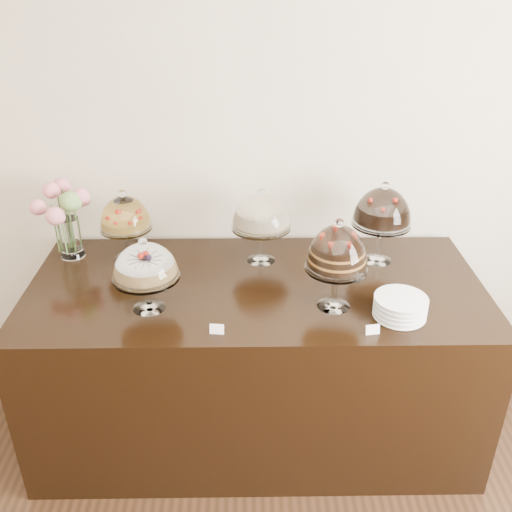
{
  "coord_description": "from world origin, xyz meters",
  "views": [
    {
      "loc": [
        -0.08,
        0.08,
        2.32
      ],
      "look_at": [
        -0.05,
        2.4,
        1.08
      ],
      "focal_mm": 40.0,
      "sensor_mm": 36.0,
      "label": 1
    }
  ],
  "objects_px": {
    "cake_stand_choco_layer": "(337,251)",
    "display_counter": "(256,358)",
    "cake_stand_cheesecake": "(261,215)",
    "plate_stack": "(400,307)",
    "cake_stand_fruit_tart": "(125,216)",
    "cake_stand_sugar_sponge": "(145,265)",
    "flower_vase": "(66,214)",
    "cake_stand_dark_choco": "(383,210)"
  },
  "relations": [
    {
      "from": "display_counter",
      "to": "cake_stand_fruit_tart",
      "type": "distance_m",
      "value": 1.0
    },
    {
      "from": "cake_stand_cheesecake",
      "to": "plate_stack",
      "type": "height_order",
      "value": "cake_stand_cheesecake"
    },
    {
      "from": "cake_stand_fruit_tart",
      "to": "plate_stack",
      "type": "distance_m",
      "value": 1.43
    },
    {
      "from": "display_counter",
      "to": "cake_stand_sugar_sponge",
      "type": "height_order",
      "value": "cake_stand_sugar_sponge"
    },
    {
      "from": "cake_stand_choco_layer",
      "to": "cake_stand_fruit_tart",
      "type": "height_order",
      "value": "cake_stand_choco_layer"
    },
    {
      "from": "cake_stand_fruit_tart",
      "to": "flower_vase",
      "type": "distance_m",
      "value": 0.3
    },
    {
      "from": "cake_stand_dark_choco",
      "to": "cake_stand_fruit_tart",
      "type": "xyz_separation_m",
      "value": [
        -1.3,
        0.05,
        -0.05
      ]
    },
    {
      "from": "display_counter",
      "to": "cake_stand_fruit_tart",
      "type": "bearing_deg",
      "value": 156.42
    },
    {
      "from": "cake_stand_fruit_tart",
      "to": "flower_vase",
      "type": "xyz_separation_m",
      "value": [
        -0.3,
        0.01,
        0.01
      ]
    },
    {
      "from": "cake_stand_sugar_sponge",
      "to": "cake_stand_dark_choco",
      "type": "bearing_deg",
      "value": 21.26
    },
    {
      "from": "cake_stand_choco_layer",
      "to": "cake_stand_dark_choco",
      "type": "xyz_separation_m",
      "value": [
        0.29,
        0.43,
        0.0
      ]
    },
    {
      "from": "plate_stack",
      "to": "cake_stand_dark_choco",
      "type": "bearing_deg",
      "value": 89.07
    },
    {
      "from": "cake_stand_sugar_sponge",
      "to": "cake_stand_fruit_tart",
      "type": "relative_size",
      "value": 0.93
    },
    {
      "from": "cake_stand_cheesecake",
      "to": "cake_stand_fruit_tart",
      "type": "relative_size",
      "value": 1.05
    },
    {
      "from": "cake_stand_dark_choco",
      "to": "flower_vase",
      "type": "height_order",
      "value": "cake_stand_dark_choco"
    },
    {
      "from": "cake_stand_fruit_tart",
      "to": "cake_stand_cheesecake",
      "type": "bearing_deg",
      "value": -3.78
    },
    {
      "from": "cake_stand_fruit_tart",
      "to": "plate_stack",
      "type": "height_order",
      "value": "cake_stand_fruit_tart"
    },
    {
      "from": "display_counter",
      "to": "cake_stand_sugar_sponge",
      "type": "xyz_separation_m",
      "value": [
        -0.48,
        -0.2,
        0.67
      ]
    },
    {
      "from": "cake_stand_cheesecake",
      "to": "cake_stand_fruit_tart",
      "type": "height_order",
      "value": "cake_stand_cheesecake"
    },
    {
      "from": "cake_stand_cheesecake",
      "to": "plate_stack",
      "type": "distance_m",
      "value": 0.83
    },
    {
      "from": "display_counter",
      "to": "flower_vase",
      "type": "height_order",
      "value": "flower_vase"
    },
    {
      "from": "cake_stand_cheesecake",
      "to": "cake_stand_sugar_sponge",
      "type": "bearing_deg",
      "value": -139.15
    },
    {
      "from": "cake_stand_fruit_tart",
      "to": "plate_stack",
      "type": "relative_size",
      "value": 1.67
    },
    {
      "from": "cake_stand_dark_choco",
      "to": "cake_stand_choco_layer",
      "type": "bearing_deg",
      "value": -123.58
    },
    {
      "from": "cake_stand_sugar_sponge",
      "to": "cake_stand_cheesecake",
      "type": "height_order",
      "value": "cake_stand_cheesecake"
    },
    {
      "from": "cake_stand_cheesecake",
      "to": "cake_stand_dark_choco",
      "type": "bearing_deg",
      "value": -0.77
    },
    {
      "from": "cake_stand_choco_layer",
      "to": "plate_stack",
      "type": "distance_m",
      "value": 0.37
    },
    {
      "from": "cake_stand_sugar_sponge",
      "to": "cake_stand_fruit_tart",
      "type": "bearing_deg",
      "value": 110.02
    },
    {
      "from": "cake_stand_choco_layer",
      "to": "display_counter",
      "type": "bearing_deg",
      "value": 150.53
    },
    {
      "from": "cake_stand_dark_choco",
      "to": "flower_vase",
      "type": "xyz_separation_m",
      "value": [
        -1.6,
        0.07,
        -0.04
      ]
    },
    {
      "from": "cake_stand_cheesecake",
      "to": "plate_stack",
      "type": "xyz_separation_m",
      "value": [
        0.6,
        -0.53,
        -0.21
      ]
    },
    {
      "from": "cake_stand_cheesecake",
      "to": "flower_vase",
      "type": "distance_m",
      "value": 1.0
    },
    {
      "from": "cake_stand_cheesecake",
      "to": "cake_stand_dark_choco",
      "type": "xyz_separation_m",
      "value": [
        0.61,
        -0.01,
        0.02
      ]
    },
    {
      "from": "cake_stand_cheesecake",
      "to": "cake_stand_fruit_tart",
      "type": "distance_m",
      "value": 0.7
    },
    {
      "from": "cake_stand_dark_choco",
      "to": "cake_stand_fruit_tart",
      "type": "distance_m",
      "value": 1.3
    },
    {
      "from": "cake_stand_fruit_tart",
      "to": "plate_stack",
      "type": "xyz_separation_m",
      "value": [
        1.29,
        -0.58,
        -0.19
      ]
    },
    {
      "from": "cake_stand_fruit_tart",
      "to": "cake_stand_sugar_sponge",
      "type": "bearing_deg",
      "value": -69.98
    },
    {
      "from": "flower_vase",
      "to": "plate_stack",
      "type": "height_order",
      "value": "flower_vase"
    },
    {
      "from": "cake_stand_dark_choco",
      "to": "flower_vase",
      "type": "distance_m",
      "value": 1.6
    },
    {
      "from": "flower_vase",
      "to": "cake_stand_dark_choco",
      "type": "bearing_deg",
      "value": -2.34
    },
    {
      "from": "cake_stand_choco_layer",
      "to": "flower_vase",
      "type": "height_order",
      "value": "cake_stand_choco_layer"
    },
    {
      "from": "cake_stand_sugar_sponge",
      "to": "cake_stand_cheesecake",
      "type": "relative_size",
      "value": 0.88
    }
  ]
}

